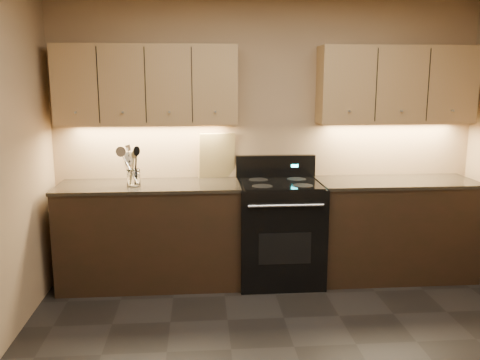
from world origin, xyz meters
name	(u,v)px	position (x,y,z in m)	size (l,w,h in m)	color
wall_back	(267,138)	(0.00, 2.00, 1.30)	(4.00, 0.04, 2.60)	tan
counter_left	(151,234)	(-1.10, 1.70, 0.47)	(1.62, 0.62, 0.93)	black
counter_right	(394,228)	(1.18, 1.70, 0.47)	(1.46, 0.62, 0.93)	black
stove	(279,230)	(0.08, 1.68, 0.48)	(0.76, 0.68, 1.14)	black
upper_cab_left	(147,85)	(-1.10, 1.85, 1.80)	(1.60, 0.30, 0.70)	#A97F54
upper_cab_right	(396,85)	(1.18, 1.85, 1.80)	(1.44, 0.30, 0.70)	#A97F54
outlet_plate	(130,158)	(-1.30, 1.99, 1.12)	(0.09, 0.01, 0.12)	#B2B5BA
utensil_crock	(134,178)	(-1.23, 1.66, 1.00)	(0.13, 0.13, 0.15)	white
cutting_board	(217,156)	(-0.48, 1.96, 1.14)	(0.34, 0.02, 0.43)	tan
wooden_spoon	(130,167)	(-1.25, 1.65, 1.09)	(0.06, 0.06, 0.29)	tan
black_spoon	(134,165)	(-1.22, 1.67, 1.11)	(0.06, 0.06, 0.33)	black
steel_spatula	(135,164)	(-1.21, 1.66, 1.12)	(0.08, 0.08, 0.36)	silver
steel_skimmer	(137,165)	(-1.19, 1.63, 1.12)	(0.09, 0.09, 0.34)	silver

